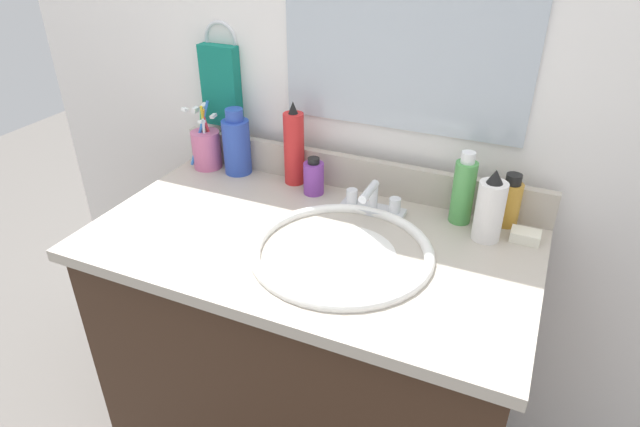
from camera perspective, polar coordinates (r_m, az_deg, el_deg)
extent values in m
cube|color=#382316|center=(1.47, -1.00, -15.36)|extent=(0.96, 0.52, 0.72)
cube|color=#B2A899|center=(1.24, -1.16, -3.10)|extent=(1.00, 0.56, 0.03)
cube|color=#B2A899|center=(1.42, 3.45, 4.31)|extent=(1.00, 0.02, 0.09)
cube|color=white|center=(1.54, 4.12, 0.46)|extent=(2.10, 0.04, 1.30)
cube|color=#B2BCC6|center=(1.31, 9.06, 20.38)|extent=(0.60, 0.01, 0.56)
torus|color=silver|center=(1.54, -10.39, 17.51)|extent=(0.10, 0.01, 0.10)
cube|color=#147260|center=(1.55, -10.35, 13.05)|extent=(0.11, 0.04, 0.22)
torus|color=white|center=(1.17, 2.30, -4.00)|extent=(0.40, 0.40, 0.02)
ellipsoid|color=white|center=(1.20, 2.26, -5.77)|extent=(0.35, 0.35, 0.11)
cylinder|color=#B2B5BA|center=(1.22, 2.22, -7.10)|extent=(0.04, 0.04, 0.01)
cube|color=silver|center=(1.33, 5.54, 0.45)|extent=(0.16, 0.05, 0.01)
cylinder|color=silver|center=(1.32, 5.61, 1.81)|extent=(0.02, 0.02, 0.06)
cylinder|color=silver|center=(1.27, 5.16, 2.32)|extent=(0.02, 0.09, 0.02)
cylinder|color=silver|center=(1.34, 3.37, 1.82)|extent=(0.03, 0.03, 0.04)
cylinder|color=silver|center=(1.31, 7.86, 0.88)|extent=(0.03, 0.03, 0.04)
cylinder|color=white|center=(1.25, 17.36, 0.22)|extent=(0.06, 0.06, 0.14)
cone|color=black|center=(1.21, 17.97, 3.72)|extent=(0.04, 0.04, 0.03)
cylinder|color=red|center=(1.43, -2.74, 6.80)|extent=(0.05, 0.05, 0.19)
cone|color=black|center=(1.39, -2.85, 11.06)|extent=(0.03, 0.03, 0.03)
cylinder|color=#4C9E4C|center=(1.30, 14.79, 2.15)|extent=(0.05, 0.05, 0.15)
cylinder|color=white|center=(1.26, 15.30, 5.69)|extent=(0.03, 0.03, 0.03)
cylinder|color=#2D4CB2|center=(1.52, -8.73, 6.92)|extent=(0.07, 0.07, 0.15)
cylinder|color=#2D4CB2|center=(1.48, -9.00, 10.19)|extent=(0.05, 0.05, 0.03)
cylinder|color=#7A3899|center=(1.40, -0.67, 3.72)|extent=(0.05, 0.05, 0.08)
cylinder|color=black|center=(1.38, -0.68, 5.57)|extent=(0.03, 0.03, 0.01)
cylinder|color=gold|center=(1.33, 19.22, 0.92)|extent=(0.05, 0.05, 0.11)
cylinder|color=black|center=(1.30, 19.69, 3.40)|extent=(0.04, 0.04, 0.02)
cylinder|color=#D16693|center=(1.57, -11.82, 6.59)|extent=(0.08, 0.08, 0.11)
cylinder|color=orange|center=(1.57, -12.28, 8.02)|extent=(0.05, 0.02, 0.16)
cube|color=white|center=(1.56, -13.00, 10.47)|extent=(0.01, 0.02, 0.01)
cylinder|color=white|center=(1.55, -12.01, 7.49)|extent=(0.02, 0.04, 0.15)
cube|color=white|center=(1.51, -12.33, 9.40)|extent=(0.01, 0.02, 0.01)
cylinder|color=green|center=(1.57, -12.34, 8.08)|extent=(0.03, 0.01, 0.17)
cube|color=white|center=(1.55, -12.94, 10.66)|extent=(0.01, 0.02, 0.01)
cylinder|color=#D8333F|center=(1.56, -11.44, 7.77)|extent=(0.03, 0.03, 0.15)
cube|color=white|center=(1.54, -11.14, 10.02)|extent=(0.01, 0.02, 0.01)
cylinder|color=yellow|center=(1.57, -11.93, 8.29)|extent=(0.03, 0.05, 0.17)
cube|color=white|center=(1.57, -12.10, 11.03)|extent=(0.01, 0.02, 0.01)
cylinder|color=blue|center=(1.55, -12.52, 8.22)|extent=(0.05, 0.06, 0.18)
cube|color=white|center=(1.52, -14.01, 10.55)|extent=(0.01, 0.02, 0.02)
cube|color=white|center=(1.30, 20.75, -2.22)|extent=(0.06, 0.04, 0.02)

